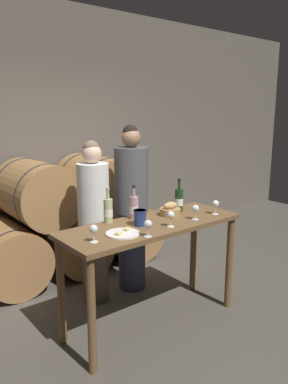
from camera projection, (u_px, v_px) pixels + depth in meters
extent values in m
plane|color=#4C473F|center=(152.00, 322.00, 3.41)|extent=(10.00, 10.00, 0.00)
cube|color=#60594F|center=(44.00, 134.00, 4.70)|extent=(10.00, 0.12, 3.20)
cylinder|color=#9E7042|center=(6.00, 255.00, 4.05)|extent=(0.71, 0.93, 0.71)
cylinder|color=#2D2D33|center=(16.00, 264.00, 3.82)|extent=(0.72, 0.02, 0.72)
cylinder|color=#9E7042|center=(70.00, 240.00, 4.52)|extent=(0.71, 0.93, 0.71)
cylinder|color=#2D2D33|center=(82.00, 247.00, 4.29)|extent=(0.72, 0.02, 0.72)
cylinder|color=#2D2D33|center=(59.00, 234.00, 4.75)|extent=(0.72, 0.02, 0.72)
cylinder|color=#9E7042|center=(122.00, 228.00, 4.99)|extent=(0.71, 0.93, 0.71)
cylinder|color=#2D2D33|center=(136.00, 234.00, 4.76)|extent=(0.72, 0.02, 0.72)
cylinder|color=#2D2D33|center=(110.00, 223.00, 5.22)|extent=(0.72, 0.02, 0.72)
cylinder|color=#9E7042|center=(36.00, 193.00, 4.15)|extent=(0.71, 0.93, 0.71)
cylinder|color=#2D2D33|center=(48.00, 198.00, 3.92)|extent=(0.72, 0.02, 0.72)
cylinder|color=#2D2D33|center=(26.00, 189.00, 4.37)|extent=(0.72, 0.02, 0.72)
cylinder|color=#9E7042|center=(96.00, 185.00, 4.62)|extent=(0.71, 0.93, 0.71)
cylinder|color=#2D2D33|center=(109.00, 188.00, 4.39)|extent=(0.72, 0.02, 0.72)
cylinder|color=#2D2D33|center=(84.00, 181.00, 4.84)|extent=(0.72, 0.02, 0.72)
cylinder|color=brown|center=(92.00, 316.00, 2.66)|extent=(0.06, 0.06, 0.91)
cylinder|color=brown|center=(229.00, 263.00, 3.60)|extent=(0.06, 0.06, 0.91)
cylinder|color=brown|center=(61.00, 292.00, 3.03)|extent=(0.06, 0.06, 0.91)
cylinder|color=brown|center=(193.00, 249.00, 3.96)|extent=(0.06, 0.06, 0.91)
cube|color=brown|center=(153.00, 225.00, 3.21)|extent=(1.65, 0.60, 0.04)
cylinder|color=#4C4238|center=(95.00, 264.00, 3.74)|extent=(0.25, 0.25, 0.78)
cylinder|color=silver|center=(93.00, 195.00, 3.59)|extent=(0.31, 0.31, 0.62)
sphere|color=beige|center=(92.00, 154.00, 3.51)|extent=(0.18, 0.18, 0.18)
sphere|color=#75604C|center=(91.00, 148.00, 3.50)|extent=(0.15, 0.15, 0.15)
cylinder|color=#2D334C|center=(132.00, 250.00, 4.02)|extent=(0.29, 0.29, 0.85)
cylinder|color=#4C4C51|center=(131.00, 180.00, 3.85)|extent=(0.35, 0.35, 0.67)
sphere|color=#997051|center=(131.00, 138.00, 3.76)|extent=(0.19, 0.19, 0.19)
sphere|color=black|center=(130.00, 132.00, 3.76)|extent=(0.16, 0.16, 0.16)
cylinder|color=#193819|center=(179.00, 200.00, 3.56)|extent=(0.08, 0.08, 0.21)
cylinder|color=#193819|center=(179.00, 185.00, 3.53)|extent=(0.03, 0.03, 0.08)
cylinder|color=black|center=(179.00, 180.00, 3.52)|extent=(0.03, 0.03, 0.02)
cylinder|color=white|center=(179.00, 202.00, 3.57)|extent=(0.08, 0.08, 0.07)
cylinder|color=#ADBC7F|center=(108.00, 211.00, 3.20)|extent=(0.08, 0.08, 0.21)
cylinder|color=#ADBC7F|center=(108.00, 194.00, 3.16)|extent=(0.03, 0.03, 0.08)
cylinder|color=#B7B7BC|center=(108.00, 189.00, 3.15)|extent=(0.03, 0.03, 0.02)
cylinder|color=white|center=(108.00, 213.00, 3.20)|extent=(0.08, 0.08, 0.07)
cylinder|color=#BC8E93|center=(134.00, 208.00, 3.31)|extent=(0.08, 0.08, 0.20)
cylinder|color=#BC8E93|center=(134.00, 192.00, 3.28)|extent=(0.03, 0.03, 0.08)
cylinder|color=black|center=(134.00, 186.00, 3.27)|extent=(0.03, 0.03, 0.02)
cylinder|color=white|center=(134.00, 209.00, 3.31)|extent=(0.08, 0.08, 0.06)
cylinder|color=navy|center=(140.00, 218.00, 3.12)|extent=(0.10, 0.10, 0.13)
cylinder|color=navy|center=(140.00, 211.00, 3.11)|extent=(0.11, 0.11, 0.01)
cylinder|color=#A87F4C|center=(170.00, 212.00, 3.43)|extent=(0.19, 0.19, 0.07)
ellipsoid|color=tan|center=(170.00, 206.00, 3.42)|extent=(0.14, 0.09, 0.07)
cylinder|color=white|center=(123.00, 234.00, 2.90)|extent=(0.27, 0.27, 0.01)
cube|color=#E0CC7F|center=(127.00, 229.00, 2.95)|extent=(0.07, 0.06, 0.02)
cube|color=beige|center=(119.00, 234.00, 2.85)|extent=(0.07, 0.06, 0.02)
cylinder|color=white|center=(94.00, 242.00, 2.73)|extent=(0.06, 0.06, 0.00)
cylinder|color=white|center=(94.00, 237.00, 2.72)|extent=(0.01, 0.01, 0.07)
sphere|color=white|center=(94.00, 229.00, 2.71)|extent=(0.06, 0.06, 0.06)
cylinder|color=white|center=(148.00, 236.00, 2.85)|extent=(0.06, 0.06, 0.00)
cylinder|color=white|center=(148.00, 232.00, 2.84)|extent=(0.01, 0.01, 0.07)
sphere|color=white|center=(148.00, 224.00, 2.83)|extent=(0.06, 0.06, 0.06)
cylinder|color=white|center=(171.00, 227.00, 3.10)|extent=(0.06, 0.06, 0.00)
cylinder|color=white|center=(171.00, 222.00, 3.09)|extent=(0.01, 0.01, 0.07)
sphere|color=white|center=(171.00, 215.00, 3.08)|extent=(0.06, 0.06, 0.06)
cylinder|color=white|center=(195.00, 219.00, 3.30)|extent=(0.06, 0.06, 0.00)
cylinder|color=white|center=(195.00, 215.00, 3.29)|extent=(0.01, 0.01, 0.07)
sphere|color=white|center=(196.00, 208.00, 3.28)|extent=(0.06, 0.06, 0.06)
cylinder|color=white|center=(215.00, 214.00, 3.47)|extent=(0.06, 0.06, 0.00)
cylinder|color=white|center=(215.00, 210.00, 3.46)|extent=(0.01, 0.01, 0.07)
sphere|color=white|center=(216.00, 204.00, 3.45)|extent=(0.06, 0.06, 0.06)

